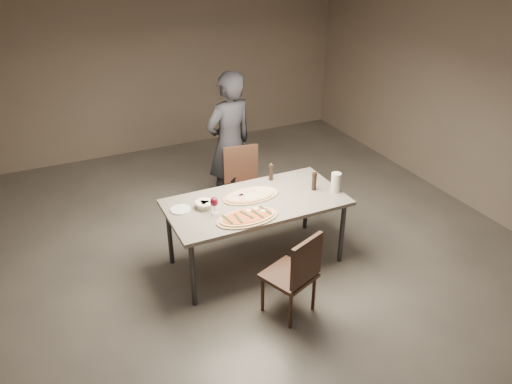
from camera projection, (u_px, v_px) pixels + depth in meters
name	position (u px, v px, depth m)	size (l,w,h in m)	color
room	(256.00, 141.00, 4.71)	(7.00, 7.00, 7.00)	#5D5750
dining_table	(256.00, 206.00, 5.04)	(1.80, 0.90, 0.75)	gray
zucchini_pizza	(248.00, 217.00, 4.70)	(0.62, 0.34, 0.05)	tan
ham_pizza	(251.00, 195.00, 5.08)	(0.60, 0.33, 0.04)	tan
bread_basket	(204.00, 204.00, 4.88)	(0.19, 0.19, 0.07)	beige
oil_dish	(270.00, 193.00, 5.13)	(0.14, 0.14, 0.02)	white
pepper_mill_left	(271.00, 172.00, 5.38)	(0.05, 0.05, 0.20)	black
pepper_mill_right	(314.00, 181.00, 5.18)	(0.06, 0.06, 0.22)	black
carafe	(336.00, 182.00, 5.14)	(0.10, 0.10, 0.21)	silver
wine_glass	(214.00, 202.00, 4.74)	(0.08, 0.08, 0.18)	silver
side_plate	(180.00, 210.00, 4.85)	(0.20, 0.20, 0.01)	white
chair_near	(296.00, 272.00, 4.42)	(0.53, 0.53, 0.87)	#3B2318
chair_far	(243.00, 181.00, 5.90)	(0.50, 0.50, 0.93)	#3B2318
diner	(230.00, 144.00, 5.96)	(0.65, 0.42, 1.77)	black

